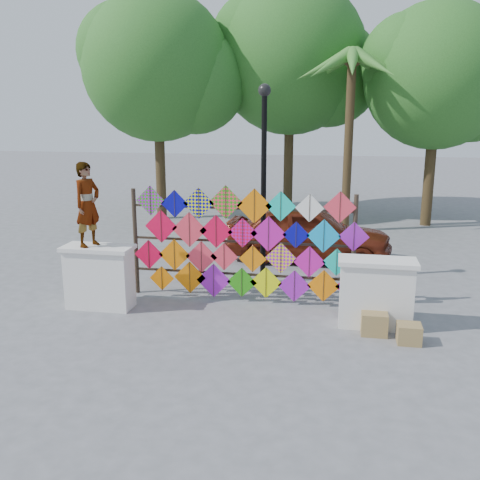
{
  "coord_description": "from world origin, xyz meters",
  "views": [
    {
      "loc": [
        1.95,
        -9.76,
        3.86
      ],
      "look_at": [
        0.02,
        0.6,
        1.33
      ],
      "focal_mm": 40.0,
      "sensor_mm": 36.0,
      "label": 1
    }
  ],
  "objects_px": {
    "kite_rack": "(243,244)",
    "lamppost": "(264,166)",
    "vendor_woman": "(87,205)",
    "sedan": "(308,233)"
  },
  "relations": [
    {
      "from": "kite_rack",
      "to": "lamppost",
      "type": "relative_size",
      "value": 1.11
    },
    {
      "from": "kite_rack",
      "to": "vendor_woman",
      "type": "relative_size",
      "value": 2.97
    },
    {
      "from": "kite_rack",
      "to": "vendor_woman",
      "type": "height_order",
      "value": "vendor_woman"
    },
    {
      "from": "sedan",
      "to": "lamppost",
      "type": "bearing_deg",
      "value": 158.69
    },
    {
      "from": "sedan",
      "to": "lamppost",
      "type": "height_order",
      "value": "lamppost"
    },
    {
      "from": "vendor_woman",
      "to": "lamppost",
      "type": "xyz_separation_m",
      "value": [
        3.15,
        2.2,
        0.58
      ]
    },
    {
      "from": "kite_rack",
      "to": "vendor_woman",
      "type": "xyz_separation_m",
      "value": [
        -2.92,
        -0.93,
        0.89
      ]
    },
    {
      "from": "kite_rack",
      "to": "vendor_woman",
      "type": "bearing_deg",
      "value": -162.39
    },
    {
      "from": "lamppost",
      "to": "kite_rack",
      "type": "bearing_deg",
      "value": -100.48
    },
    {
      "from": "vendor_woman",
      "to": "lamppost",
      "type": "bearing_deg",
      "value": -34.97
    }
  ]
}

